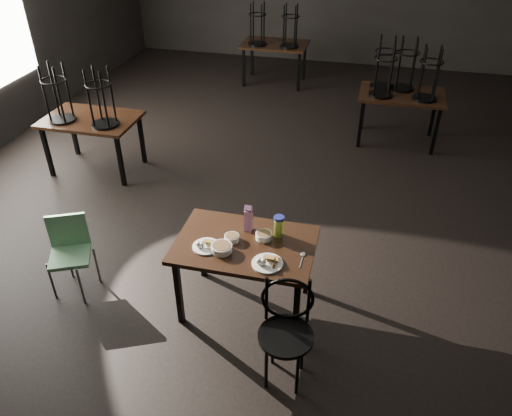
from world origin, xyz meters
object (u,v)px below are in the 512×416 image
(water_bottle, at_px, (279,226))
(bentwood_chair, at_px, (286,324))
(main_table, at_px, (245,250))
(juice_carton, at_px, (249,219))
(school_chair, at_px, (70,248))

(water_bottle, distance_m, bentwood_chair, 0.89)
(bentwood_chair, bearing_deg, main_table, 118.84)
(juice_carton, bearing_deg, main_table, -84.88)
(juice_carton, height_order, bentwood_chair, juice_carton)
(juice_carton, xyz_separation_m, water_bottle, (0.28, -0.02, -0.02))
(juice_carton, relative_size, bentwood_chair, 0.29)
(juice_carton, relative_size, water_bottle, 1.31)
(main_table, relative_size, school_chair, 1.54)
(water_bottle, bearing_deg, school_chair, -171.55)
(main_table, relative_size, juice_carton, 4.59)
(juice_carton, distance_m, school_chair, 1.73)
(main_table, distance_m, school_chair, 1.69)
(juice_carton, xyz_separation_m, school_chair, (-1.66, -0.31, -0.40))
(main_table, distance_m, juice_carton, 0.28)
(juice_carton, bearing_deg, water_bottle, -4.03)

